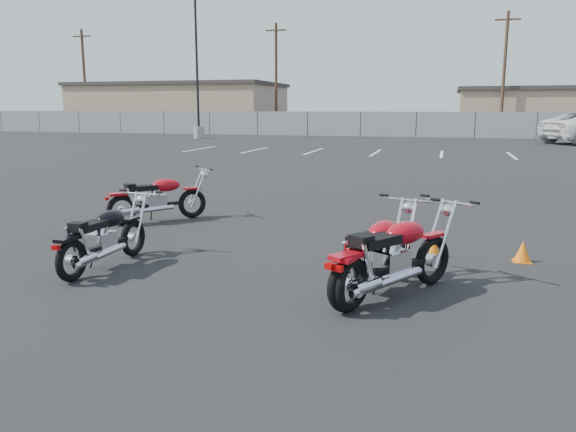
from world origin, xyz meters
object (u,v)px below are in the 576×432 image
(motorcycle_third_red, at_px, (394,257))
(motorcycle_front_red, at_px, (158,198))
(motorcycle_second_black, at_px, (104,237))
(motorcycle_rear_red, at_px, (378,255))

(motorcycle_third_red, bearing_deg, motorcycle_front_red, 145.92)
(motorcycle_front_red, bearing_deg, motorcycle_third_red, -34.08)
(motorcycle_second_black, bearing_deg, motorcycle_third_red, -2.46)
(motorcycle_front_red, distance_m, motorcycle_second_black, 3.09)
(motorcycle_front_red, bearing_deg, motorcycle_rear_red, -34.40)
(motorcycle_second_black, relative_size, motorcycle_rear_red, 0.92)
(motorcycle_third_red, bearing_deg, motorcycle_rear_red, 153.79)
(motorcycle_front_red, height_order, motorcycle_rear_red, motorcycle_rear_red)
(motorcycle_second_black, relative_size, motorcycle_third_red, 0.96)
(motorcycle_third_red, distance_m, motorcycle_rear_red, 0.22)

